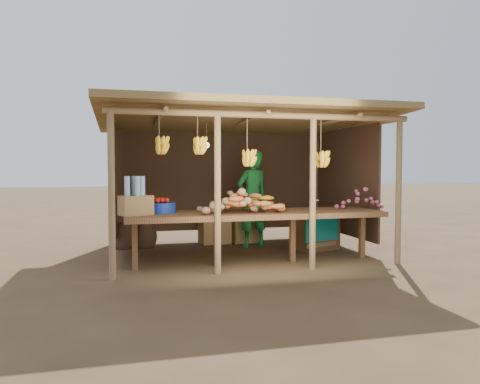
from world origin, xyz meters
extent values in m
plane|color=brown|center=(0.00, 0.00, 0.00)|extent=(60.00, 60.00, 0.00)
cylinder|color=olive|center=(-2.10, -1.50, 1.10)|extent=(0.09, 0.09, 2.20)
cylinder|color=olive|center=(2.10, -1.50, 1.10)|extent=(0.09, 0.09, 2.20)
cylinder|color=olive|center=(-2.10, 1.50, 1.10)|extent=(0.09, 0.09, 2.20)
cylinder|color=olive|center=(2.10, 1.50, 1.10)|extent=(0.09, 0.09, 2.20)
cylinder|color=olive|center=(-0.70, -1.50, 1.10)|extent=(0.09, 0.09, 2.20)
cylinder|color=olive|center=(0.70, -1.50, 1.10)|extent=(0.09, 0.09, 2.20)
cylinder|color=olive|center=(0.00, -1.50, 2.20)|extent=(4.40, 0.09, 0.09)
cylinder|color=olive|center=(0.00, 1.50, 2.20)|extent=(4.40, 0.09, 0.09)
cube|color=olive|center=(0.00, 0.00, 2.29)|extent=(4.70, 3.50, 0.28)
cube|color=#4A3222|center=(0.00, 1.48, 1.21)|extent=(4.20, 0.04, 1.98)
cube|color=#4A3222|center=(-2.08, 0.20, 1.21)|extent=(0.04, 2.40, 1.98)
cube|color=#4A3222|center=(2.08, 0.20, 1.21)|extent=(0.04, 2.40, 1.98)
cube|color=brown|center=(0.00, -0.95, 0.76)|extent=(3.90, 1.05, 0.08)
cube|color=brown|center=(-1.80, -0.95, 0.36)|extent=(0.08, 0.08, 0.72)
cube|color=brown|center=(-0.60, -0.95, 0.36)|extent=(0.08, 0.08, 0.72)
cube|color=brown|center=(0.60, -0.95, 0.36)|extent=(0.08, 0.08, 0.72)
cube|color=brown|center=(1.80, -0.95, 0.36)|extent=(0.08, 0.08, 0.72)
cylinder|color=navy|center=(-1.41, -0.77, 0.88)|extent=(0.43, 0.43, 0.15)
cube|color=olive|center=(-1.79, -1.01, 0.94)|extent=(0.53, 0.48, 0.28)
imported|color=#186E2E|center=(0.38, 0.54, 0.89)|extent=(0.75, 0.61, 1.78)
cube|color=brown|center=(1.40, 0.02, 0.32)|extent=(0.85, 0.79, 0.64)
cube|color=#0B7F79|center=(1.40, 0.02, 0.67)|extent=(0.95, 0.89, 0.06)
cube|color=olive|center=(0.34, 0.96, 0.24)|extent=(0.61, 0.51, 0.44)
cube|color=olive|center=(0.34, 0.96, 0.68)|extent=(0.61, 0.51, 0.44)
cube|color=olive|center=(-0.26, 0.96, 0.24)|extent=(0.61, 0.51, 0.44)
ellipsoid|color=#4A3222|center=(-1.94, 0.92, 0.25)|extent=(0.42, 0.42, 0.57)
ellipsoid|color=#4A3222|center=(-1.56, 0.92, 0.25)|extent=(0.42, 0.42, 0.57)
camera|label=1|loc=(-1.98, -7.76, 1.47)|focal=35.00mm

